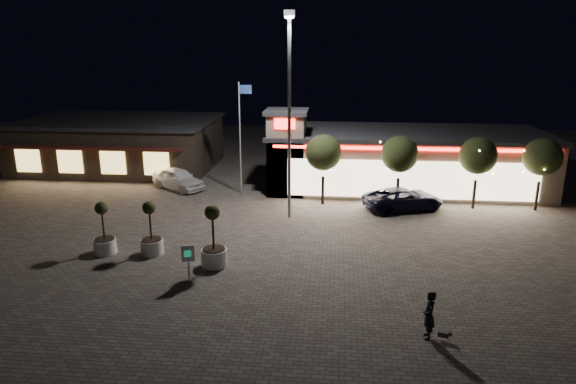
# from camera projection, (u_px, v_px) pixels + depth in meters

# --- Properties ---
(ground) EXTENTS (90.00, 90.00, 0.00)m
(ground) POSITION_uv_depth(u_px,v_px,m) (233.00, 269.00, 24.97)
(ground) COLOR #696055
(ground) RESTS_ON ground
(retail_building) EXTENTS (20.40, 8.40, 6.10)m
(retail_building) POSITION_uv_depth(u_px,v_px,m) (398.00, 159.00, 38.57)
(retail_building) COLOR gray
(retail_building) RESTS_ON ground
(restaurant_building) EXTENTS (16.40, 11.00, 4.30)m
(restaurant_building) POSITION_uv_depth(u_px,v_px,m) (120.00, 143.00, 44.77)
(restaurant_building) COLOR #382D23
(restaurant_building) RESTS_ON ground
(floodlight_pole) EXTENTS (0.60, 0.40, 12.38)m
(floodlight_pole) POSITION_uv_depth(u_px,v_px,m) (289.00, 105.00, 30.47)
(floodlight_pole) COLOR gray
(floodlight_pole) RESTS_ON ground
(flagpole) EXTENTS (0.95, 0.10, 8.00)m
(flagpole) POSITION_uv_depth(u_px,v_px,m) (241.00, 129.00, 36.25)
(flagpole) COLOR white
(flagpole) RESTS_ON ground
(string_tree_a) EXTENTS (2.42, 2.42, 4.79)m
(string_tree_a) POSITION_uv_depth(u_px,v_px,m) (323.00, 153.00, 34.11)
(string_tree_a) COLOR #332319
(string_tree_a) RESTS_ON ground
(string_tree_b) EXTENTS (2.42, 2.42, 4.79)m
(string_tree_b) POSITION_uv_depth(u_px,v_px,m) (400.00, 154.00, 33.64)
(string_tree_b) COLOR #332319
(string_tree_b) RESTS_ON ground
(string_tree_c) EXTENTS (2.42, 2.42, 4.79)m
(string_tree_c) POSITION_uv_depth(u_px,v_px,m) (478.00, 156.00, 33.17)
(string_tree_c) COLOR #332319
(string_tree_c) RESTS_ON ground
(string_tree_d) EXTENTS (2.42, 2.42, 4.79)m
(string_tree_d) POSITION_uv_depth(u_px,v_px,m) (542.00, 157.00, 32.79)
(string_tree_d) COLOR #332319
(string_tree_d) RESTS_ON ground
(pickup_truck) EXTENTS (5.75, 4.04, 1.46)m
(pickup_truck) POSITION_uv_depth(u_px,v_px,m) (403.00, 199.00, 33.71)
(pickup_truck) COLOR black
(pickup_truck) RESTS_ON ground
(white_sedan) EXTENTS (4.86, 4.19, 1.58)m
(white_sedan) POSITION_uv_depth(u_px,v_px,m) (178.00, 179.00, 38.47)
(white_sedan) COLOR white
(white_sedan) RESTS_ON ground
(pedestrian) EXTENTS (0.46, 0.69, 1.88)m
(pedestrian) POSITION_uv_depth(u_px,v_px,m) (429.00, 315.00, 18.89)
(pedestrian) COLOR black
(pedestrian) RESTS_ON ground
(dog) EXTENTS (0.50, 0.29, 0.27)m
(dog) POSITION_uv_depth(u_px,v_px,m) (445.00, 334.00, 18.88)
(dog) COLOR #59514C
(dog) RESTS_ON ground
(planter_left) EXTENTS (1.14, 1.14, 2.80)m
(planter_left) POSITION_uv_depth(u_px,v_px,m) (104.00, 238.00, 26.64)
(planter_left) COLOR white
(planter_left) RESTS_ON ground
(planter_mid) EXTENTS (1.17, 1.17, 2.87)m
(planter_mid) POSITION_uv_depth(u_px,v_px,m) (151.00, 238.00, 26.53)
(planter_mid) COLOR white
(planter_mid) RESTS_ON ground
(planter_right) EXTENTS (1.28, 1.28, 3.15)m
(planter_right) POSITION_uv_depth(u_px,v_px,m) (214.00, 247.00, 25.10)
(planter_right) COLOR white
(planter_right) RESTS_ON ground
(valet_sign) EXTENTS (0.58, 0.23, 1.79)m
(valet_sign) POSITION_uv_depth(u_px,v_px,m) (188.00, 257.00, 23.30)
(valet_sign) COLOR gray
(valet_sign) RESTS_ON ground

